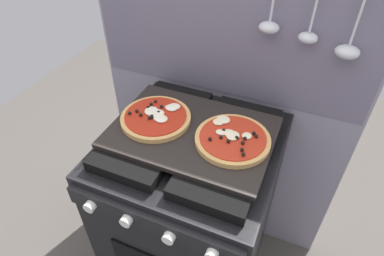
{
  "coord_description": "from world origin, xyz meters",
  "views": [
    {
      "loc": [
        0.33,
        -0.76,
        1.64
      ],
      "look_at": [
        0.0,
        0.0,
        0.93
      ],
      "focal_mm": 30.59,
      "sensor_mm": 36.0,
      "label": 1
    }
  ],
  "objects": [
    {
      "name": "stove",
      "position": [
        -0.0,
        -0.0,
        0.45
      ],
      "size": [
        0.6,
        0.64,
        0.9
      ],
      "color": "black",
      "rests_on": "ground_plane"
    },
    {
      "name": "kitchen_backsplash",
      "position": [
        0.0,
        0.33,
        0.79
      ],
      "size": [
        1.1,
        0.09,
        1.55
      ],
      "color": "gray",
      "rests_on": "ground_plane"
    },
    {
      "name": "pizza_right",
      "position": [
        0.14,
        0.0,
        0.93
      ],
      "size": [
        0.24,
        0.24,
        0.03
      ],
      "color": "tan",
      "rests_on": "baking_tray"
    },
    {
      "name": "pizza_left",
      "position": [
        -0.14,
        0.0,
        0.93
      ],
      "size": [
        0.24,
        0.24,
        0.03
      ],
      "color": "tan",
      "rests_on": "baking_tray"
    },
    {
      "name": "baking_tray",
      "position": [
        0.0,
        0.0,
        0.91
      ],
      "size": [
        0.54,
        0.38,
        0.02
      ],
      "primitive_type": "cube",
      "color": "black",
      "rests_on": "stove"
    }
  ]
}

